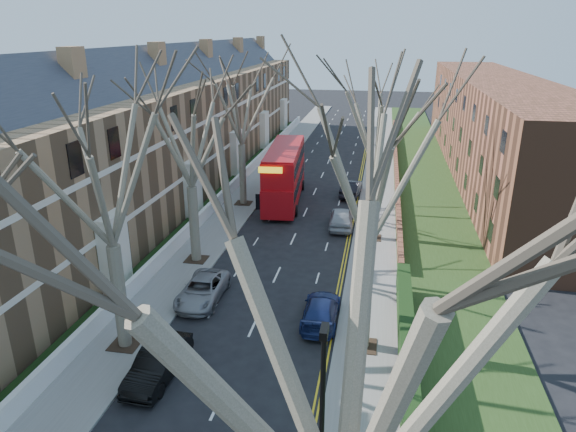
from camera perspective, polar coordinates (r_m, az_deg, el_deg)
The scene contains 19 objects.
pavement_left at distance 55.89m, azimuth -2.30°, elevation 4.94°, with size 3.00×102.00×0.12m, color slate.
pavement_right at distance 54.58m, azimuth 10.12°, elevation 4.27°, with size 3.00×102.00×0.12m, color slate.
terrace_left at distance 49.59m, azimuth -13.23°, elevation 8.97°, with size 9.70×78.00×13.60m.
flats_right at distance 58.54m, azimuth 21.91°, elevation 9.16°, with size 13.97×54.00×10.00m.
wall_hedge_right at distance 20.71m, azimuth 13.46°, elevation -21.35°, with size 0.70×24.00×1.80m.
front_wall_left at distance 48.71m, azimuth -6.27°, elevation 3.22°, with size 0.30×78.00×1.00m.
grass_verge_right at distance 54.74m, azimuth 14.85°, elevation 4.05°, with size 6.00×102.00×0.06m.
tree_left_mid at distance 23.40m, azimuth -20.01°, elevation 6.31°, with size 10.50×10.50×14.71m.
tree_left_far at distance 32.29m, azimuth -11.12°, elevation 10.08°, with size 10.15×10.15×14.22m.
tree_left_dist at distance 43.52m, azimuth -5.34°, elevation 13.29°, with size 10.50×10.50×14.71m.
tree_right_near at distance 8.98m, azimuth 6.96°, elevation -12.27°, with size 10.85×10.85×15.20m.
tree_right_mid at distance 22.19m, azimuth 9.45°, elevation 6.56°, with size 10.50×10.50×14.71m.
tree_right_far at distance 36.01m, azimuth 10.06°, elevation 11.15°, with size 10.15×10.15×14.22m.
double_decker_bus at distance 45.59m, azimuth -0.38°, elevation 4.50°, with size 3.64×11.87×4.87m.
car_left_mid at distance 24.31m, azimuth -14.25°, elevation -15.56°, with size 1.54×4.41×1.45m, color black.
car_left_far at distance 29.92m, azimuth -9.48°, elevation -8.09°, with size 2.19×4.75×1.32m, color gray.
car_right_near at distance 27.59m, azimuth 3.67°, elevation -10.41°, with size 1.85×4.55×1.32m, color navy.
car_right_mid at distance 40.26m, azimuth 5.96°, elevation -0.17°, with size 1.84×4.59×1.56m, color #95989D.
car_right_far at distance 48.04m, azimuth 7.04°, elevation 3.10°, with size 1.56×4.46×1.47m, color black.
Camera 1 is at (6.03, -13.60, 14.64)m, focal length 32.00 mm.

